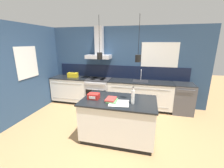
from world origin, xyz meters
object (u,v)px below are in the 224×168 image
(dishwasher, at_px, (183,98))
(yellow_toolbox, at_px, (73,75))
(book_stack, at_px, (111,100))
(oven_range, at_px, (99,92))
(red_supply_box, at_px, (94,96))
(bottle_on_island, at_px, (133,96))

(dishwasher, distance_m, yellow_toolbox, 3.67)
(book_stack, bearing_deg, oven_range, 116.56)
(red_supply_box, xyz_separation_m, yellow_toolbox, (-1.44, 1.78, 0.02))
(dishwasher, distance_m, bottle_on_island, 2.35)
(bottle_on_island, bearing_deg, yellow_toolbox, 141.32)
(dishwasher, height_order, bottle_on_island, bottle_on_island)
(oven_range, distance_m, bottle_on_island, 2.36)
(bottle_on_island, bearing_deg, dishwasher, 54.06)
(oven_range, relative_size, red_supply_box, 3.86)
(red_supply_box, relative_size, yellow_toolbox, 0.69)
(dishwasher, relative_size, red_supply_box, 3.86)
(yellow_toolbox, bearing_deg, dishwasher, -0.00)
(oven_range, distance_m, yellow_toolbox, 1.09)
(book_stack, bearing_deg, yellow_toolbox, 135.46)
(bottle_on_island, distance_m, book_stack, 0.46)
(dishwasher, distance_m, book_stack, 2.59)
(bottle_on_island, distance_m, yellow_toolbox, 2.94)
(oven_range, xyz_separation_m, red_supply_box, (0.50, -1.78, 0.51))
(oven_range, height_order, bottle_on_island, bottle_on_island)
(yellow_toolbox, bearing_deg, red_supply_box, -50.97)
(dishwasher, xyz_separation_m, yellow_toolbox, (-3.63, 0.00, 0.54))
(dishwasher, bearing_deg, yellow_toolbox, 180.00)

